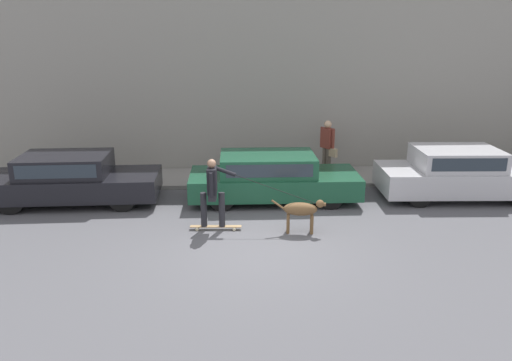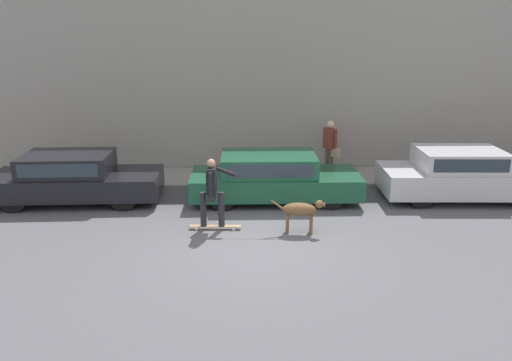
# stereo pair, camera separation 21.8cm
# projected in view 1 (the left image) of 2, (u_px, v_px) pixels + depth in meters

# --- Properties ---
(ground_plane) EXTENTS (36.00, 36.00, 0.00)m
(ground_plane) POSITION_uv_depth(u_px,v_px,m) (260.00, 246.00, 10.26)
(ground_plane) COLOR #545459
(back_wall) EXTENTS (32.00, 0.30, 5.86)m
(back_wall) POSITION_uv_depth(u_px,v_px,m) (250.00, 77.00, 15.19)
(back_wall) COLOR gray
(back_wall) RESTS_ON ground_plane
(sidewalk_curb) EXTENTS (30.00, 1.90, 0.11)m
(sidewalk_curb) POSITION_uv_depth(u_px,v_px,m) (252.00, 177.00, 14.94)
(sidewalk_curb) COLOR gray
(sidewalk_curb) RESTS_ON ground_plane
(parked_car_0) EXTENTS (4.34, 1.82, 1.27)m
(parked_car_0) POSITION_uv_depth(u_px,v_px,m) (72.00, 180.00, 12.73)
(parked_car_0) COLOR black
(parked_car_0) RESTS_ON ground_plane
(parked_car_1) EXTENTS (4.36, 1.77, 1.23)m
(parked_car_1) POSITION_uv_depth(u_px,v_px,m) (272.00, 178.00, 12.95)
(parked_car_1) COLOR black
(parked_car_1) RESTS_ON ground_plane
(parked_car_2) EXTENTS (4.31, 1.88, 1.33)m
(parked_car_2) POSITION_uv_depth(u_px,v_px,m) (460.00, 174.00, 13.16)
(parked_car_2) COLOR black
(parked_car_2) RESTS_ON ground_plane
(dog) EXTENTS (1.18, 0.38, 0.76)m
(dog) POSITION_uv_depth(u_px,v_px,m) (302.00, 210.00, 10.84)
(dog) COLOR brown
(dog) RESTS_ON ground_plane
(skateboarder) EXTENTS (2.85, 0.58, 1.62)m
(skateboarder) POSITION_uv_depth(u_px,v_px,m) (213.00, 190.00, 10.87)
(skateboarder) COLOR beige
(skateboarder) RESTS_ON ground_plane
(pedestrian_with_bag) EXTENTS (0.46, 0.62, 1.63)m
(pedestrian_with_bag) POSITION_uv_depth(u_px,v_px,m) (327.00, 145.00, 14.81)
(pedestrian_with_bag) COLOR brown
(pedestrian_with_bag) RESTS_ON sidewalk_curb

